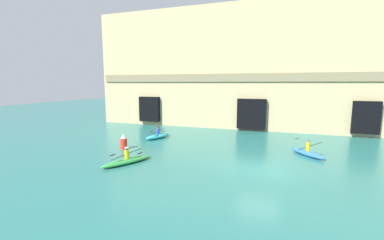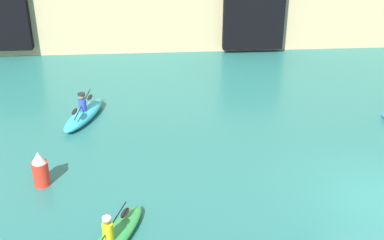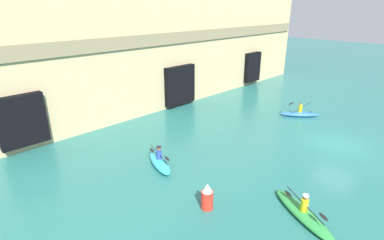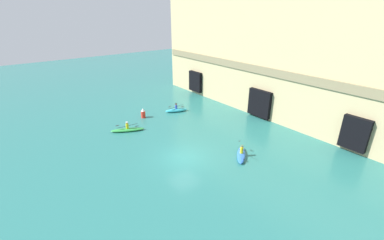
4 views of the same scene
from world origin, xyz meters
TOP-DOWN VIEW (x-y plane):
  - ground_plane at (0.00, 0.00)m, footprint 120.00×120.00m
  - kayak_cyan at (-9.72, 5.94)m, footprint 1.76×2.95m
  - marker_buoy at (-10.58, 1.61)m, footprint 0.53×0.53m

SIDE VIEW (x-z plane):
  - ground_plane at x=0.00m, z-range 0.00..0.00m
  - kayak_cyan at x=-9.72m, z-range -0.33..0.84m
  - marker_buoy at x=-10.58m, z-range -0.04..1.19m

